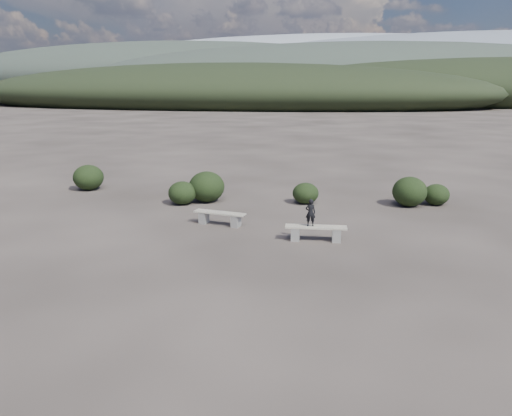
# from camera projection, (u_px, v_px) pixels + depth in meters

# --- Properties ---
(ground) EXTENTS (1200.00, 1200.00, 0.00)m
(ground) POSITION_uv_depth(u_px,v_px,m) (225.00, 281.00, 12.98)
(ground) COLOR #2C2522
(ground) RESTS_ON ground
(bench_left) EXTENTS (1.96, 0.71, 0.48)m
(bench_left) POSITION_uv_depth(u_px,v_px,m) (220.00, 217.00, 17.99)
(bench_left) COLOR gray
(bench_left) RESTS_ON ground
(bench_right) EXTENTS (2.02, 0.61, 0.50)m
(bench_right) POSITION_uv_depth(u_px,v_px,m) (316.00, 232.00, 16.19)
(bench_right) COLOR gray
(bench_right) RESTS_ON ground
(seated_person) EXTENTS (0.36, 0.28, 0.90)m
(seated_person) POSITION_uv_depth(u_px,v_px,m) (310.00, 213.00, 16.05)
(seated_person) COLOR black
(seated_person) RESTS_ON bench_right
(shrub_a) EXTENTS (1.19, 1.19, 0.97)m
(shrub_a) POSITION_uv_depth(u_px,v_px,m) (182.00, 193.00, 20.99)
(shrub_a) COLOR black
(shrub_a) RESTS_ON ground
(shrub_b) EXTENTS (1.53, 1.53, 1.31)m
(shrub_b) POSITION_uv_depth(u_px,v_px,m) (207.00, 187.00, 21.40)
(shrub_b) COLOR black
(shrub_b) RESTS_ON ground
(shrub_c) EXTENTS (1.11, 1.11, 0.89)m
(shrub_c) POSITION_uv_depth(u_px,v_px,m) (306.00, 193.00, 21.14)
(shrub_c) COLOR black
(shrub_c) RESTS_ON ground
(shrub_d) EXTENTS (1.41, 1.41, 1.23)m
(shrub_d) POSITION_uv_depth(u_px,v_px,m) (410.00, 192.00, 20.64)
(shrub_d) COLOR black
(shrub_d) RESTS_ON ground
(shrub_e) EXTENTS (1.07, 1.07, 0.89)m
(shrub_e) POSITION_uv_depth(u_px,v_px,m) (436.00, 195.00, 20.88)
(shrub_e) COLOR black
(shrub_e) RESTS_ON ground
(shrub_f) EXTENTS (1.42, 1.42, 1.20)m
(shrub_f) POSITION_uv_depth(u_px,v_px,m) (88.00, 177.00, 23.77)
(shrub_f) COLOR black
(shrub_f) RESTS_ON ground
(mountain_ridges) EXTENTS (500.00, 400.00, 56.00)m
(mountain_ridges) POSITION_uv_depth(u_px,v_px,m) (347.00, 72.00, 333.49)
(mountain_ridges) COLOR black
(mountain_ridges) RESTS_ON ground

